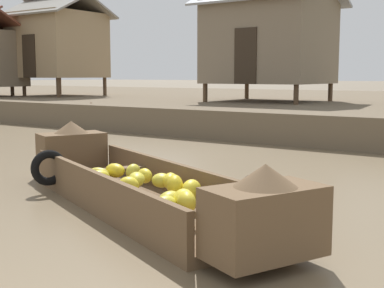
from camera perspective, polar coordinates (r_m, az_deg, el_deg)
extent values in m
plane|color=#726047|center=(10.46, 11.77, -2.11)|extent=(300.00, 300.00, 0.00)
cube|color=brown|center=(6.89, -5.76, -6.39)|extent=(4.59, 2.92, 0.12)
cube|color=brown|center=(7.09, -1.58, -3.74)|extent=(4.13, 1.87, 0.42)
cube|color=brown|center=(6.61, -10.30, -4.69)|extent=(4.13, 1.87, 0.42)
cube|color=brown|center=(4.72, 7.76, -8.22)|extent=(0.95, 1.19, 0.62)
cone|color=brown|center=(4.63, 7.85, -3.33)|extent=(0.74, 0.74, 0.20)
cube|color=brown|center=(9.12, -12.69, -0.78)|extent=(0.95, 1.19, 0.62)
cone|color=brown|center=(9.07, -12.76, 1.78)|extent=(0.74, 0.74, 0.20)
cube|color=brown|center=(7.68, -8.88, -2.81)|extent=(0.63, 1.10, 0.05)
torus|color=black|center=(5.93, 6.71, -5.58)|extent=(0.32, 0.52, 0.52)
torus|color=black|center=(7.96, -15.04, -2.47)|extent=(0.32, 0.52, 0.52)
ellipsoid|color=yellow|center=(7.31, -9.90, -3.52)|extent=(0.32, 0.36, 0.20)
ellipsoid|color=yellow|center=(5.58, -0.61, -6.23)|extent=(0.36, 0.37, 0.25)
ellipsoid|color=yellow|center=(6.63, -2.31, -3.97)|extent=(0.32, 0.36, 0.21)
ellipsoid|color=yellow|center=(7.59, -8.21, -2.82)|extent=(0.33, 0.25, 0.20)
ellipsoid|color=yellow|center=(6.63, -5.93, -3.77)|extent=(0.36, 0.37, 0.18)
ellipsoid|color=yellow|center=(7.03, -5.06, -3.39)|extent=(0.31, 0.27, 0.20)
ellipsoid|color=yellow|center=(6.70, -3.28, -3.90)|extent=(0.31, 0.30, 0.18)
ellipsoid|color=yellow|center=(5.73, -0.90, -6.05)|extent=(0.39, 0.40, 0.25)
ellipsoid|color=gold|center=(7.50, -10.00, -3.20)|extent=(0.37, 0.31, 0.19)
ellipsoid|color=yellow|center=(5.62, -2.85, -6.62)|extent=(0.25, 0.31, 0.22)
ellipsoid|color=yellow|center=(7.37, -6.28, -3.00)|extent=(0.22, 0.27, 0.23)
ellipsoid|color=yellow|center=(6.23, -1.84, -4.46)|extent=(0.34, 0.36, 0.26)
ellipsoid|color=yellow|center=(6.20, -0.06, -4.92)|extent=(0.29, 0.35, 0.24)
ellipsoid|color=yellow|center=(6.45, -6.81, -4.48)|extent=(0.34, 0.34, 0.23)
ellipsoid|color=gold|center=(5.79, -2.36, -6.16)|extent=(0.25, 0.33, 0.23)
cube|color=brown|center=(19.97, -14.66, 2.42)|extent=(4.47, 1.86, 0.12)
cube|color=brown|center=(19.70, -15.95, 2.97)|extent=(4.29, 0.87, 0.33)
cube|color=brown|center=(20.20, -13.44, 3.15)|extent=(4.29, 0.87, 0.33)
cube|color=brown|center=(22.13, -17.91, 3.56)|extent=(0.78, 1.02, 0.50)
cone|color=brown|center=(22.11, -17.95, 4.47)|extent=(0.65, 0.65, 0.20)
cube|color=brown|center=(17.84, -10.68, 2.97)|extent=(0.78, 1.02, 0.50)
cone|color=brown|center=(17.82, -10.71, 4.09)|extent=(0.65, 0.65, 0.20)
cube|color=brown|center=(19.15, -13.29, 2.98)|extent=(0.37, 1.00, 0.05)
cylinder|color=#4C3826|center=(24.88, -17.45, 5.40)|extent=(0.16, 0.16, 0.43)
cylinder|color=#4C3826|center=(25.10, -18.63, 5.80)|extent=(0.16, 0.16, 0.81)
cylinder|color=#4C3826|center=(22.75, -14.08, 5.85)|extent=(0.16, 0.16, 0.81)
cylinder|color=#4C3826|center=(26.81, -13.94, 6.05)|extent=(0.16, 0.16, 0.81)
cylinder|color=#4C3826|center=(24.63, -9.29, 6.07)|extent=(0.16, 0.16, 0.81)
cube|color=#9E8460|center=(24.81, -14.14, 10.13)|extent=(3.41, 3.12, 2.81)
cube|color=#2D2319|center=(23.78, -17.00, 8.95)|extent=(0.80, 0.04, 1.80)
cube|color=gray|center=(24.45, -15.68, 14.11)|extent=(4.11, 2.05, 1.03)
cube|color=gray|center=(25.47, -12.90, 13.91)|extent=(4.11, 2.05, 1.03)
cylinder|color=#4C3826|center=(18.61, 1.42, 5.50)|extent=(0.16, 0.16, 0.63)
cylinder|color=#4C3826|center=(16.98, 11.04, 5.19)|extent=(0.16, 0.16, 0.63)
cylinder|color=#4C3826|center=(21.14, 5.86, 5.68)|extent=(0.16, 0.16, 0.63)
cylinder|color=#4C3826|center=(19.72, 14.54, 5.37)|extent=(0.16, 0.16, 0.63)
cube|color=#7A6B56|center=(19.07, 8.27, 10.72)|extent=(3.79, 3.35, 2.86)
cube|color=#2D2319|center=(17.54, 5.71, 9.32)|extent=(0.80, 0.04, 1.80)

